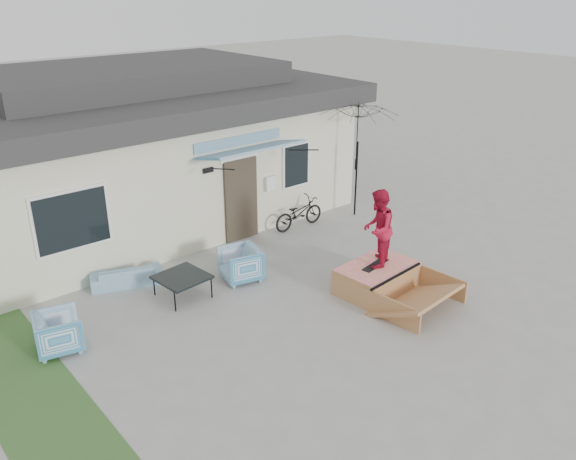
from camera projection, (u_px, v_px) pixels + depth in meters
ground at (336, 324)px, 11.33m from camera, size 90.00×90.00×0.00m
grass_strip at (24, 383)px, 9.66m from camera, size 1.40×8.00×0.01m
house at (135, 144)px, 16.20m from camera, size 10.80×8.49×4.10m
loveseat at (126, 272)px, 12.71m from camera, size 1.57×0.94×0.59m
armchair_left at (58, 330)px, 10.41m from camera, size 0.88×0.91×0.80m
armchair_right at (240, 262)px, 12.86m from camera, size 0.91×0.95×0.83m
coffee_table at (183, 286)px, 12.23m from camera, size 1.06×1.06×0.48m
bicycle at (299, 210)px, 15.54m from camera, size 1.56×0.56×0.99m
patio_umbrella at (357, 154)px, 15.90m from camera, size 2.50×2.39×2.20m
skate_ramp at (377, 278)px, 12.49m from camera, size 1.82×2.32×0.55m
skateboard at (375, 264)px, 12.41m from camera, size 0.82×0.34×0.05m
skater at (378, 227)px, 12.07m from camera, size 1.02×0.96×1.66m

